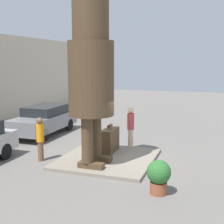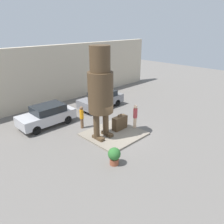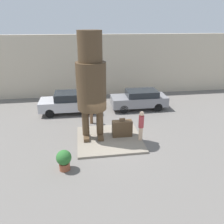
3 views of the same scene
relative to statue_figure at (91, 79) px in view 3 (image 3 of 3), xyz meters
The scene contains 10 objects.
ground_plane 3.79m from the statue_figure, 16.59° to the right, with size 60.00×60.00×0.00m, color slate.
pedestal 3.73m from the statue_figure, 16.59° to the right, with size 3.78×3.56×0.12m.
building_backdrop 8.86m from the statue_figure, 83.85° to the left, with size 28.00×0.60×5.55m.
statue_figure is the anchor object (origin of this frame).
giant_suitcase 3.51m from the statue_figure, ahead, with size 1.19×0.47×1.17m.
tourist 3.81m from the statue_figure, 14.70° to the right, with size 0.30×0.30×1.79m.
parked_car_silver 5.52m from the statue_figure, 109.13° to the left, with size 4.25×1.87×1.61m.
parked_car_grey 6.63m from the statue_figure, 47.73° to the left, with size 4.41×1.77×1.54m.
planter_pot 4.43m from the statue_figure, 119.20° to the right, with size 0.72×0.72×1.03m.
worker_hivis 3.49m from the statue_figure, 89.18° to the left, with size 0.30×0.30×1.74m.
Camera 3 is at (-1.53, -11.34, 6.53)m, focal length 35.00 mm.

